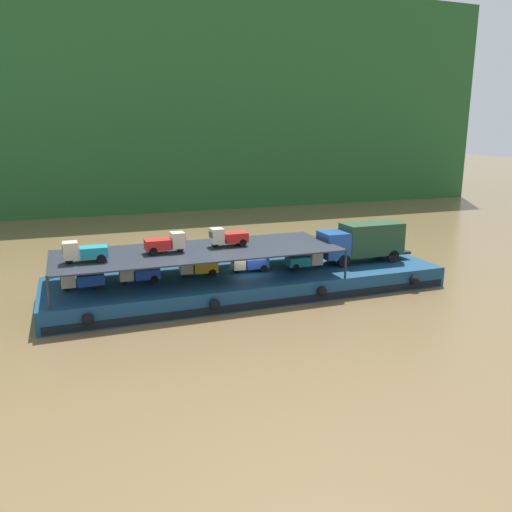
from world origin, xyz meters
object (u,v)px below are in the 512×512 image
at_px(mini_truck_upper_fore, 228,237).
at_px(mini_truck_lower_aft, 139,273).
at_px(mini_truck_upper_stern, 85,252).
at_px(mini_truck_upper_mid, 166,243).
at_px(mini_truck_lower_bow, 305,260).
at_px(cargo_barge, 249,282).
at_px(mini_truck_lower_mid, 197,266).
at_px(covered_lorry, 363,241).
at_px(mini_truck_lower_fore, 249,262).
at_px(mini_truck_lower_stern, 81,279).

bearing_deg(mini_truck_upper_fore, mini_truck_lower_aft, -177.29).
bearing_deg(mini_truck_upper_stern, mini_truck_lower_aft, 15.86).
bearing_deg(mini_truck_upper_mid, mini_truck_lower_bow, -2.56).
height_order(cargo_barge, mini_truck_upper_fore, mini_truck_upper_fore).
bearing_deg(mini_truck_lower_aft, mini_truck_upper_mid, -4.89).
height_order(mini_truck_lower_bow, mini_truck_upper_fore, mini_truck_upper_fore).
distance_m(mini_truck_lower_aft, mini_truck_upper_fore, 6.87).
bearing_deg(mini_truck_lower_bow, mini_truck_upper_stern, -178.76).
xyz_separation_m(mini_truck_lower_mid, mini_truck_lower_bow, (8.16, -0.89, 0.00)).
bearing_deg(covered_lorry, cargo_barge, 179.15).
relative_size(covered_lorry, mini_truck_upper_fore, 2.86).
height_order(mini_truck_lower_mid, mini_truck_upper_stern, mini_truck_upper_stern).
bearing_deg(mini_truck_lower_bow, mini_truck_lower_fore, 171.15).
bearing_deg(mini_truck_upper_mid, mini_truck_upper_fore, 5.84).
bearing_deg(mini_truck_lower_mid, mini_truck_lower_aft, -176.54).
bearing_deg(mini_truck_upper_mid, mini_truck_lower_fore, 1.85).
height_order(mini_truck_upper_stern, mini_truck_upper_mid, same).
height_order(covered_lorry, mini_truck_lower_bow, covered_lorry).
height_order(mini_truck_lower_stern, mini_truck_lower_aft, same).
bearing_deg(mini_truck_upper_mid, mini_truck_lower_mid, 10.33).
bearing_deg(mini_truck_lower_mid, mini_truck_upper_mid, -169.67).
bearing_deg(mini_truck_lower_mid, covered_lorry, -2.63).
relative_size(mini_truck_lower_mid, mini_truck_upper_stern, 1.01).
distance_m(mini_truck_lower_mid, mini_truck_upper_fore, 3.08).
relative_size(mini_truck_lower_mid, mini_truck_upper_fore, 1.02).
height_order(covered_lorry, mini_truck_lower_stern, covered_lorry).
bearing_deg(mini_truck_upper_stern, mini_truck_upper_fore, 7.33).
xyz_separation_m(mini_truck_lower_bow, mini_truck_upper_mid, (-10.46, 0.47, 2.00)).
distance_m(covered_lorry, mini_truck_lower_bow, 5.31).
relative_size(mini_truck_upper_mid, mini_truck_upper_fore, 1.00).
distance_m(mini_truck_lower_fore, mini_truck_upper_mid, 6.50).
bearing_deg(mini_truck_lower_aft, mini_truck_lower_fore, 0.25).
bearing_deg(mini_truck_upper_fore, covered_lorry, -3.48).
relative_size(covered_lorry, mini_truck_upper_stern, 2.86).
height_order(cargo_barge, mini_truck_lower_fore, mini_truck_lower_fore).
bearing_deg(mini_truck_lower_mid, mini_truck_lower_stern, -176.69).
distance_m(mini_truck_lower_fore, mini_truck_upper_fore, 2.54).
xyz_separation_m(mini_truck_upper_stern, mini_truck_upper_fore, (9.99, 1.29, 0.00)).
bearing_deg(mini_truck_lower_mid, mini_truck_upper_stern, -170.87).
height_order(mini_truck_lower_aft, mini_truck_upper_mid, mini_truck_upper_mid).
xyz_separation_m(covered_lorry, mini_truck_lower_bow, (-5.21, -0.27, -1.00)).
height_order(mini_truck_lower_mid, mini_truck_upper_mid, mini_truck_upper_mid).
height_order(mini_truck_lower_stern, mini_truck_lower_bow, same).
distance_m(mini_truck_upper_stern, mini_truck_upper_mid, 5.41).
height_order(mini_truck_lower_mid, mini_truck_upper_fore, mini_truck_upper_fore).
bearing_deg(mini_truck_lower_bow, covered_lorry, 2.99).
bearing_deg(mini_truck_upper_stern, mini_truck_lower_bow, 1.24).
distance_m(cargo_barge, mini_truck_lower_fore, 1.47).
bearing_deg(cargo_barge, mini_truck_lower_mid, 172.90).
xyz_separation_m(cargo_barge, mini_truck_upper_stern, (-11.44, -0.76, 3.44)).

